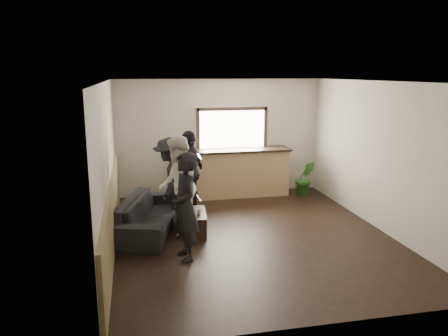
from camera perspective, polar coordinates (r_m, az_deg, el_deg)
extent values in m
cube|color=black|center=(8.19, 3.56, -8.78)|extent=(5.00, 6.00, 0.01)
cube|color=silver|center=(7.63, 3.85, 11.21)|extent=(5.00, 6.00, 0.01)
cube|color=#BDB8A6|center=(10.67, -0.60, 4.03)|extent=(5.00, 0.01, 2.80)
cube|color=#BDB8A6|center=(5.06, 12.82, -5.85)|extent=(5.00, 0.01, 2.80)
cube|color=#BDB8A6|center=(7.53, -14.97, 0.05)|extent=(0.01, 6.00, 2.80)
cube|color=#BDB8A6|center=(8.79, 19.63, 1.49)|extent=(0.01, 6.00, 2.80)
cube|color=#8F7950|center=(7.75, -14.39, -6.09)|extent=(0.06, 5.90, 1.10)
cube|color=#A37F58|center=(10.58, 1.34, -0.72)|extent=(2.60, 0.60, 1.10)
cube|color=black|center=(10.47, 1.36, 2.34)|extent=(2.70, 0.68, 0.05)
cube|color=white|center=(10.66, 1.03, 5.11)|extent=(1.60, 0.06, 0.90)
cube|color=#3F3326|center=(10.58, 1.08, 7.73)|extent=(1.72, 0.08, 0.08)
cube|color=#3F3326|center=(10.48, -3.43, 4.97)|extent=(0.08, 0.08, 1.06)
cube|color=#3F3326|center=(10.85, 5.41, 5.19)|extent=(0.08, 0.08, 1.06)
imported|color=black|center=(8.39, -9.76, -6.02)|extent=(1.44, 2.39, 0.65)
cube|color=black|center=(8.28, -4.09, -7.09)|extent=(0.59, 0.93, 0.39)
imported|color=silver|center=(8.40, -5.11, -5.10)|extent=(0.16, 0.16, 0.09)
imported|color=silver|center=(8.12, -3.28, -5.69)|extent=(0.14, 0.14, 0.09)
imported|color=#2D6623|center=(10.81, 10.53, -1.30)|extent=(0.49, 0.40, 0.86)
imported|color=black|center=(6.96, -5.11, -5.06)|extent=(0.53, 0.70, 1.75)
cube|color=black|center=(6.99, -3.41, -3.87)|extent=(0.10, 0.09, 0.12)
cube|color=white|center=(6.98, -3.40, -3.86)|extent=(0.09, 0.08, 0.11)
imported|color=beige|center=(8.06, -6.06, -2.33)|extent=(0.73, 0.92, 1.83)
cube|color=black|center=(8.04, -4.51, -1.57)|extent=(0.09, 0.08, 0.12)
cube|color=white|center=(8.04, -4.50, -1.55)|extent=(0.08, 0.07, 0.11)
imported|color=black|center=(8.77, -7.08, -1.56)|extent=(0.83, 1.20, 1.71)
cube|color=black|center=(8.72, -5.66, -0.76)|extent=(0.10, 0.09, 0.12)
cube|color=white|center=(8.71, -5.66, -0.74)|extent=(0.09, 0.08, 0.11)
imported|color=black|center=(9.29, -4.45, -0.50)|extent=(0.94, 1.10, 1.77)
cube|color=black|center=(9.12, -3.26, 1.53)|extent=(0.12, 0.11, 0.12)
cube|color=white|center=(9.11, -3.25, 1.54)|extent=(0.10, 0.10, 0.11)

